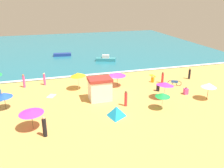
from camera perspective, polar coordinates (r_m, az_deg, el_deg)
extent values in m
plane|color=#E0A856|center=(31.48, -1.46, -1.20)|extent=(60.00, 60.00, 0.00)
cube|color=teal|center=(57.97, -8.79, 8.55)|extent=(60.00, 44.00, 0.10)
cube|color=white|center=(37.22, -4.00, 2.33)|extent=(57.00, 0.70, 0.01)
cube|color=white|center=(27.96, -2.86, -1.47)|extent=(2.47, 1.92, 2.33)
cube|color=#A5332D|center=(27.50, -2.91, 1.11)|extent=(2.65, 2.06, 0.33)
cylinder|color=#4C3823|center=(30.14, 21.65, -1.65)|extent=(0.05, 0.05, 1.99)
cone|color=white|center=(29.87, 21.84, -0.24)|extent=(2.37, 2.38, 0.52)
cylinder|color=silver|center=(31.27, -7.94, 0.61)|extent=(0.05, 0.05, 2.20)
cone|color=yellow|center=(30.97, -8.02, 2.23)|extent=(2.20, 2.18, 0.56)
cylinder|color=silver|center=(26.24, 11.75, -4.01)|extent=(0.05, 0.05, 1.81)
cone|color=green|center=(25.95, 11.87, -2.50)|extent=(1.92, 1.93, 0.48)
cylinder|color=silver|center=(28.94, 12.30, -1.54)|extent=(0.05, 0.05, 1.97)
cone|color=#B733C6|center=(28.64, 12.42, 0.05)|extent=(2.81, 2.80, 0.58)
cylinder|color=#4C3823|center=(32.20, 1.24, 1.06)|extent=(0.05, 0.05, 1.86)
cone|color=#B733C6|center=(31.96, 1.25, 2.35)|extent=(3.21, 3.21, 0.46)
cylinder|color=#4C3823|center=(23.16, -18.28, -8.02)|extent=(0.05, 0.05, 1.83)
cone|color=#B733C6|center=(22.80, -18.50, -6.21)|extent=(2.87, 2.86, 0.40)
cylinder|color=#4C3823|center=(28.08, -23.91, -3.71)|extent=(0.05, 0.05, 1.84)
cone|color=blue|center=(27.82, -24.11, -2.34)|extent=(2.32, 2.33, 0.59)
pyramid|color=#1999D8|center=(24.52, 1.07, -6.37)|extent=(2.16, 2.51, 1.01)
torus|color=black|center=(33.72, 15.42, 0.12)|extent=(0.66, 0.40, 0.72)
torus|color=black|center=(33.67, 13.55, 0.27)|extent=(0.66, 0.40, 0.72)
cube|color=blue|center=(33.62, 14.52, 0.55)|extent=(0.80, 0.48, 0.36)
cylinder|color=#D84CA5|center=(33.91, -15.61, 0.98)|extent=(0.38, 0.38, 1.51)
sphere|color=beige|center=(33.65, -15.74, 2.36)|extent=(0.23, 0.23, 0.23)
cylinder|color=red|center=(26.52, 3.27, -3.65)|extent=(0.45, 0.45, 1.54)
sphere|color=brown|center=(26.18, 3.31, -1.88)|extent=(0.26, 0.26, 0.26)
cube|color=#D84CA5|center=(31.10, 16.99, -1.66)|extent=(0.52, 0.52, 0.74)
sphere|color=brown|center=(30.94, 17.07, -0.87)|extent=(0.21, 0.21, 0.21)
cube|color=orange|center=(34.30, 9.54, 0.99)|extent=(0.51, 0.51, 0.73)
sphere|color=#DBA884|center=(34.15, 9.59, 1.72)|extent=(0.21, 0.21, 0.21)
cube|color=black|center=(31.30, 10.77, -0.96)|extent=(0.53, 0.53, 0.75)
sphere|color=brown|center=(31.13, 10.83, -0.12)|extent=(0.25, 0.25, 0.25)
cylinder|color=black|center=(21.77, -15.60, -9.87)|extent=(0.49, 0.49, 1.65)
sphere|color=#DBA884|center=(21.33, -15.83, -7.67)|extent=(0.26, 0.26, 0.26)
cylinder|color=red|center=(34.19, 11.80, 1.32)|extent=(0.39, 0.39, 1.35)
sphere|color=brown|center=(33.95, 11.90, 2.59)|extent=(0.27, 0.27, 0.27)
cylinder|color=#D84CA5|center=(33.81, -20.02, 0.49)|extent=(0.41, 0.41, 1.58)
sphere|color=#9E6B47|center=(33.54, -20.20, 1.95)|extent=(0.26, 0.26, 0.26)
cylinder|color=black|center=(36.88, 17.76, 2.19)|extent=(0.44, 0.44, 1.38)
sphere|color=#9E6B47|center=(36.65, 17.89, 3.37)|extent=(0.24, 0.24, 0.24)
cylinder|color=blue|center=(30.55, -24.88, -2.45)|extent=(0.56, 0.56, 1.38)
cube|color=white|center=(30.22, -14.08, -2.75)|extent=(1.29, 1.44, 0.01)
cube|color=orange|center=(37.16, 9.52, 1.91)|extent=(0.68, 1.39, 0.01)
cube|color=teal|center=(44.76, -1.49, 5.80)|extent=(3.78, 2.40, 0.55)
cube|color=silver|center=(44.63, -1.50, 6.51)|extent=(1.43, 1.12, 0.59)
cube|color=navy|center=(49.55, -11.61, 6.79)|extent=(3.54, 1.53, 0.54)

